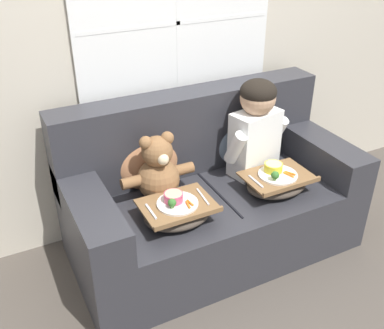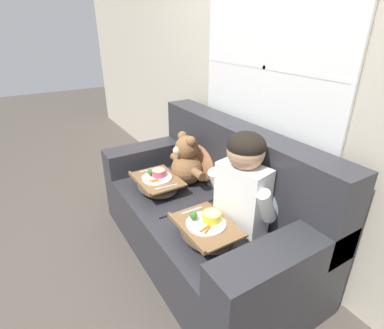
{
  "view_description": "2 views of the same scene",
  "coord_description": "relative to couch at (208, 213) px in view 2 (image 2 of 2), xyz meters",
  "views": [
    {
      "loc": [
        -1.16,
        -2.0,
        1.95
      ],
      "look_at": [
        -0.14,
        0.02,
        0.65
      ],
      "focal_mm": 42.0,
      "sensor_mm": 36.0,
      "label": 1
    },
    {
      "loc": [
        1.51,
        -0.99,
        1.62
      ],
      "look_at": [
        -0.05,
        -0.04,
        0.75
      ],
      "focal_mm": 28.0,
      "sensor_mm": 36.0,
      "label": 2
    }
  ],
  "objects": [
    {
      "name": "throw_pillow_behind_teddy",
      "position": [
        -0.33,
        0.18,
        0.28
      ],
      "size": [
        0.41,
        0.2,
        0.42
      ],
      "color": "#B2754C",
      "rests_on": "couch"
    },
    {
      "name": "wall_back_with_window",
      "position": [
        0.0,
        0.47,
        0.95
      ],
      "size": [
        8.0,
        0.08,
        2.6
      ],
      "color": "beige",
      "rests_on": "ground_plane"
    },
    {
      "name": "ground_plane",
      "position": [
        0.0,
        -0.07,
        -0.35
      ],
      "size": [
        14.0,
        14.0,
        0.0
      ],
      "primitive_type": "plane",
      "color": "#4C443D"
    },
    {
      "name": "child_figure",
      "position": [
        0.33,
        0.01,
        0.44
      ],
      "size": [
        0.47,
        0.26,
        0.63
      ],
      "color": "white",
      "rests_on": "couch"
    },
    {
      "name": "couch",
      "position": [
        0.0,
        0.0,
        0.0
      ],
      "size": [
        1.77,
        0.87,
        0.97
      ],
      "color": "#2D2D33",
      "rests_on": "ground_plane"
    },
    {
      "name": "teddy_bear",
      "position": [
        -0.33,
        0.01,
        0.27
      ],
      "size": [
        0.45,
        0.31,
        0.42
      ],
      "color": "brown",
      "rests_on": "couch"
    },
    {
      "name": "throw_pillow_behind_child",
      "position": [
        0.33,
        0.18,
        0.28
      ],
      "size": [
        0.4,
        0.19,
        0.42
      ],
      "color": "slate",
      "rests_on": "couch"
    },
    {
      "name": "lap_tray_teddy",
      "position": [
        -0.33,
        -0.25,
        0.16
      ],
      "size": [
        0.4,
        0.3,
        0.18
      ],
      "color": "#473D33",
      "rests_on": "teddy_bear"
    },
    {
      "name": "lap_tray_child",
      "position": [
        0.33,
        -0.25,
        0.16
      ],
      "size": [
        0.41,
        0.3,
        0.18
      ],
      "color": "#473D33",
      "rests_on": "child_figure"
    }
  ]
}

